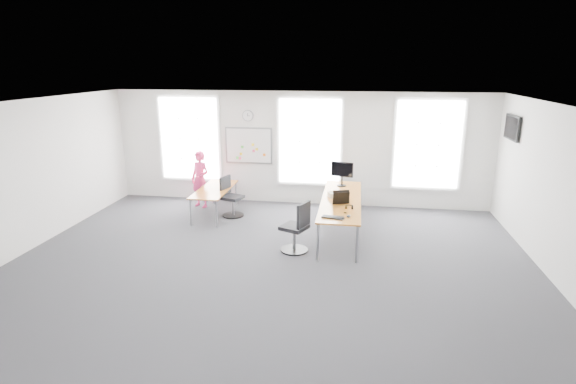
% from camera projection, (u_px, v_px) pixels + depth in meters
% --- Properties ---
extents(floor, '(10.00, 10.00, 0.00)m').
position_uv_depth(floor, '(270.00, 264.00, 8.53)').
color(floor, '#252529').
rests_on(floor, ground).
extents(ceiling, '(10.00, 10.00, 0.00)m').
position_uv_depth(ceiling, '(269.00, 104.00, 7.70)').
color(ceiling, white).
rests_on(ceiling, ground).
extents(wall_back, '(10.00, 0.00, 10.00)m').
position_uv_depth(wall_back, '(298.00, 149.00, 11.91)').
color(wall_back, silver).
rests_on(wall_back, ground).
extents(wall_front, '(10.00, 0.00, 10.00)m').
position_uv_depth(wall_front, '(190.00, 298.00, 4.31)').
color(wall_front, silver).
rests_on(wall_front, ground).
extents(wall_left, '(0.00, 10.00, 10.00)m').
position_uv_depth(wall_left, '(21.00, 178.00, 8.85)').
color(wall_left, silver).
rests_on(wall_left, ground).
extents(wall_right, '(0.00, 10.00, 10.00)m').
position_uv_depth(wall_right, '(568.00, 201.00, 7.38)').
color(wall_right, silver).
rests_on(wall_right, ground).
extents(window_left, '(1.60, 0.06, 2.20)m').
position_uv_depth(window_left, '(190.00, 139.00, 12.27)').
color(window_left, silver).
rests_on(window_left, wall_back).
extents(window_mid, '(1.60, 0.06, 2.20)m').
position_uv_depth(window_mid, '(310.00, 142.00, 11.78)').
color(window_mid, silver).
rests_on(window_mid, wall_back).
extents(window_right, '(1.60, 0.06, 2.20)m').
position_uv_depth(window_right, '(428.00, 145.00, 11.34)').
color(window_right, silver).
rests_on(window_right, wall_back).
extents(desk_right, '(0.86, 3.23, 0.79)m').
position_uv_depth(desk_right, '(341.00, 201.00, 9.93)').
color(desk_right, '#BB7F21').
rests_on(desk_right, ground).
extents(desk_left, '(0.74, 1.86, 0.68)m').
position_uv_depth(desk_left, '(214.00, 191.00, 11.18)').
color(desk_left, '#BB7F21').
rests_on(desk_left, ground).
extents(chair_right, '(0.63, 0.63, 1.05)m').
position_uv_depth(chair_right, '(297.00, 230.00, 9.00)').
color(chair_right, black).
rests_on(chair_right, ground).
extents(chair_left, '(0.57, 0.57, 1.00)m').
position_uv_depth(chair_left, '(231.00, 199.00, 11.16)').
color(chair_left, black).
rests_on(chair_left, ground).
extents(person, '(0.64, 0.54, 1.49)m').
position_uv_depth(person, '(200.00, 179.00, 11.79)').
color(person, '#E8306E').
rests_on(person, ground).
extents(whiteboard, '(1.20, 0.03, 0.90)m').
position_uv_depth(whiteboard, '(249.00, 146.00, 12.07)').
color(whiteboard, white).
rests_on(whiteboard, wall_back).
extents(wall_clock, '(0.30, 0.04, 0.30)m').
position_uv_depth(wall_clock, '(248.00, 116.00, 11.85)').
color(wall_clock, gray).
rests_on(wall_clock, wall_back).
extents(tv, '(0.06, 0.90, 0.55)m').
position_uv_depth(tv, '(512.00, 128.00, 10.01)').
color(tv, black).
rests_on(tv, wall_right).
extents(keyboard, '(0.46, 0.27, 0.02)m').
position_uv_depth(keyboard, '(333.00, 217.00, 8.72)').
color(keyboard, black).
rests_on(keyboard, desk_right).
extents(mouse, '(0.09, 0.13, 0.05)m').
position_uv_depth(mouse, '(349.00, 216.00, 8.75)').
color(mouse, black).
rests_on(mouse, desk_right).
extents(lens_cap, '(0.07, 0.07, 0.01)m').
position_uv_depth(lens_cap, '(345.00, 213.00, 9.01)').
color(lens_cap, black).
rests_on(lens_cap, desk_right).
extents(headphones, '(0.16, 0.09, 0.09)m').
position_uv_depth(headphones, '(349.00, 207.00, 9.24)').
color(headphones, black).
rests_on(headphones, desk_right).
extents(laptop_sleeve, '(0.37, 0.29, 0.29)m').
position_uv_depth(laptop_sleeve, '(341.00, 198.00, 9.54)').
color(laptop_sleeve, black).
rests_on(laptop_sleeve, desk_right).
extents(paper_stack, '(0.38, 0.33, 0.11)m').
position_uv_depth(paper_stack, '(336.00, 195.00, 10.08)').
color(paper_stack, beige).
rests_on(paper_stack, desk_right).
extents(monitor, '(0.54, 0.22, 0.60)m').
position_uv_depth(monitor, '(342.00, 172.00, 10.89)').
color(monitor, black).
rests_on(monitor, desk_right).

